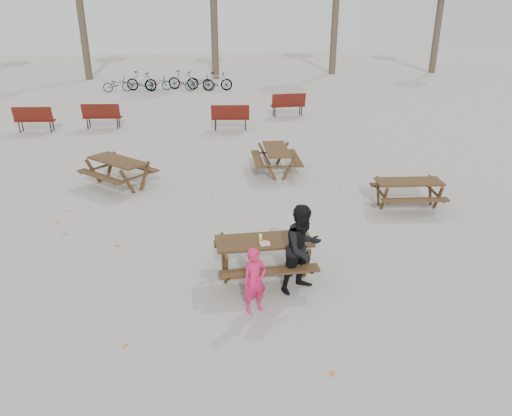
{
  "coord_description": "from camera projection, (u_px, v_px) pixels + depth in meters",
  "views": [
    {
      "loc": [
        -1.41,
        -8.19,
        4.99
      ],
      "look_at": [
        0.0,
        1.0,
        1.0
      ],
      "focal_mm": 35.0,
      "sensor_mm": 36.0,
      "label": 1
    }
  ],
  "objects": [
    {
      "name": "adult",
      "position": [
        303.0,
        249.0,
        8.86
      ],
      "size": [
        1.01,
        0.93,
        1.66
      ],
      "primitive_type": "imported",
      "rotation": [
        0.0,
        0.0,
        0.49
      ],
      "color": "black",
      "rests_on": "ground"
    },
    {
      "name": "picnic_table_far",
      "position": [
        276.0,
        160.0,
        15.08
      ],
      "size": [
        1.48,
        1.79,
        0.74
      ],
      "primitive_type": null,
      "rotation": [
        0.0,
        0.0,
        1.51
      ],
      "color": "#352113",
      "rests_on": "ground"
    },
    {
      "name": "bread_roll",
      "position": [
        265.0,
        242.0,
        9.1
      ],
      "size": [
        0.14,
        0.06,
        0.05
      ],
      "primitive_type": "ellipsoid",
      "color": "tan",
      "rests_on": "food_tray"
    },
    {
      "name": "picnic_table_north",
      "position": [
        119.0,
        173.0,
        13.97
      ],
      "size": [
        2.29,
        2.3,
        0.77
      ],
      "primitive_type": null,
      "rotation": [
        0.0,
        0.0,
        -0.81
      ],
      "color": "#352113",
      "rests_on": "ground"
    },
    {
      "name": "fallen_leaves",
      "position": [
        267.0,
        221.0,
        11.94
      ],
      "size": [
        11.0,
        11.0,
        0.01
      ],
      "primitive_type": null,
      "color": "#C56D2F",
      "rests_on": "ground"
    },
    {
      "name": "park_bench_row",
      "position": [
        168.0,
        114.0,
        20.31
      ],
      "size": [
        11.94,
        2.65,
        1.03
      ],
      "color": "#5B1912",
      "rests_on": "ground"
    },
    {
      "name": "ground",
      "position": [
        264.0,
        276.0,
        9.6
      ],
      "size": [
        80.0,
        80.0,
        0.0
      ],
      "primitive_type": "plane",
      "color": "gray",
      "rests_on": "ground"
    },
    {
      "name": "child",
      "position": [
        255.0,
        281.0,
        8.33
      ],
      "size": [
        0.49,
        0.4,
        1.18
      ],
      "primitive_type": "imported",
      "rotation": [
        0.0,
        0.0,
        0.3
      ],
      "color": "#D41A51",
      "rests_on": "ground"
    },
    {
      "name": "soda_bottle",
      "position": [
        260.0,
        239.0,
        9.19
      ],
      "size": [
        0.07,
        0.07,
        0.17
      ],
      "color": "silver",
      "rests_on": "main_picnic_table"
    },
    {
      "name": "picnic_table_east",
      "position": [
        408.0,
        194.0,
        12.59
      ],
      "size": [
        1.76,
        1.48,
        0.7
      ],
      "primitive_type": null,
      "rotation": [
        0.0,
        0.0,
        -0.1
      ],
      "color": "#352113",
      "rests_on": "ground"
    },
    {
      "name": "main_picnic_table",
      "position": [
        264.0,
        249.0,
        9.37
      ],
      "size": [
        1.8,
        1.45,
        0.78
      ],
      "color": "#352113",
      "rests_on": "ground"
    },
    {
      "name": "bicycle_row",
      "position": [
        171.0,
        82.0,
        27.9
      ],
      "size": [
        7.16,
        1.43,
        1.07
      ],
      "color": "black",
      "rests_on": "ground"
    },
    {
      "name": "food_tray",
      "position": [
        265.0,
        244.0,
        9.11
      ],
      "size": [
        0.18,
        0.11,
        0.03
      ],
      "primitive_type": "cube",
      "color": "white",
      "rests_on": "main_picnic_table"
    }
  ]
}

